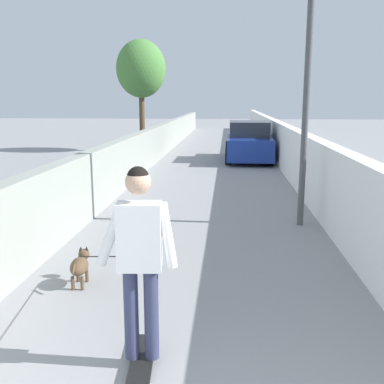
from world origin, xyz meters
TOP-DOWN VIEW (x-y plane):
  - ground_plane at (14.00, 0.00)m, footprint 80.00×80.00m
  - wall_left at (12.00, 2.41)m, footprint 48.00×0.30m
  - fence_right at (12.00, -2.41)m, footprint 48.00×0.30m
  - tree_left_mid at (19.00, 3.50)m, footprint 2.22×2.22m
  - lamp_post at (6.98, -1.86)m, footprint 0.36×0.36m
  - skateboard at (2.13, 0.31)m, footprint 0.81×0.26m
  - person_skateboarder at (2.13, 0.31)m, footprint 0.25×0.71m
  - dog at (3.85, 1.45)m, footprint 2.03×1.28m
  - car_near at (16.22, -1.26)m, footprint 4.03×1.80m

SIDE VIEW (x-z plane):
  - ground_plane at x=14.00m, z-range 0.00..0.00m
  - skateboard at x=2.13m, z-range 0.03..0.11m
  - dog at x=3.85m, z-range -0.25..0.80m
  - wall_left at x=12.00m, z-range 0.00..1.33m
  - car_near at x=16.22m, z-range -0.06..1.48m
  - fence_right at x=12.00m, z-range 0.00..1.53m
  - person_skateboarder at x=2.13m, z-range 0.24..1.99m
  - lamp_post at x=6.98m, z-range 0.83..5.54m
  - tree_left_mid at x=19.00m, z-range 1.19..6.20m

